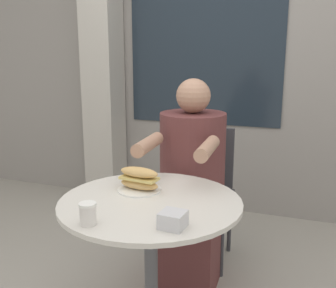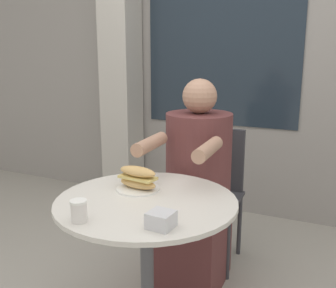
{
  "view_description": "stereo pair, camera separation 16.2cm",
  "coord_description": "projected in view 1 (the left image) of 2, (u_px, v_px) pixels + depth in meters",
  "views": [
    {
      "loc": [
        0.62,
        -1.47,
        1.36
      ],
      "look_at": [
        0.0,
        0.22,
        0.94
      ],
      "focal_mm": 42.0,
      "sensor_mm": 36.0,
      "label": 1
    },
    {
      "loc": [
        0.77,
        -1.41,
        1.36
      ],
      "look_at": [
        0.0,
        0.22,
        0.94
      ],
      "focal_mm": 42.0,
      "sensor_mm": 36.0,
      "label": 2
    }
  ],
  "objects": [
    {
      "name": "storefront_wall",
      "position": [
        234.0,
        47.0,
        3.2
      ],
      "size": [
        8.0,
        0.09,
        2.8
      ],
      "color": "gray",
      "rests_on": "ground_plane"
    },
    {
      "name": "lattice_pillar",
      "position": [
        103.0,
        71.0,
        3.43
      ],
      "size": [
        0.28,
        0.28,
        2.4
      ],
      "color": "#B2ADA3",
      "rests_on": "ground_plane"
    },
    {
      "name": "cafe_table",
      "position": [
        151.0,
        241.0,
        1.74
      ],
      "size": [
        0.79,
        0.79,
        0.74
      ],
      "color": "beige",
      "rests_on": "ground_plane"
    },
    {
      "name": "diner_chair",
      "position": [
        205.0,
        181.0,
        2.61
      ],
      "size": [
        0.4,
        0.4,
        0.87
      ],
      "rotation": [
        0.0,
        0.0,
        3.2
      ],
      "color": "#333338",
      "rests_on": "ground_plane"
    },
    {
      "name": "seated_diner",
      "position": [
        191.0,
        199.0,
        2.29
      ],
      "size": [
        0.4,
        0.69,
        1.22
      ],
      "rotation": [
        0.0,
        0.0,
        3.2
      ],
      "color": "brown",
      "rests_on": "ground_plane"
    },
    {
      "name": "sandwich_on_plate",
      "position": [
        139.0,
        180.0,
        1.8
      ],
      "size": [
        0.2,
        0.2,
        0.11
      ],
      "rotation": [
        0.0,
        0.0,
        -0.12
      ],
      "color": "white",
      "rests_on": "cafe_table"
    },
    {
      "name": "drink_cup",
      "position": [
        88.0,
        214.0,
        1.45
      ],
      "size": [
        0.06,
        0.06,
        0.08
      ],
      "color": "silver",
      "rests_on": "cafe_table"
    },
    {
      "name": "napkin_box",
      "position": [
        173.0,
        220.0,
        1.43
      ],
      "size": [
        0.1,
        0.1,
        0.06
      ],
      "rotation": [
        0.0,
        0.0,
        -0.07
      ],
      "color": "silver",
      "rests_on": "cafe_table"
    }
  ]
}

